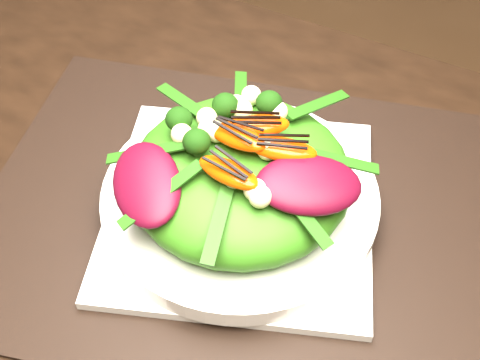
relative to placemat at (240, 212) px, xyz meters
The scene contains 9 objects.
placemat is the anchor object (origin of this frame).
plate_base 0.01m from the placemat, ahead, with size 0.24×0.24×0.01m, color silver.
salad_bowl 0.02m from the placemat, 90.00° to the left, with size 0.25×0.25×0.02m, color silver.
lettuce_mound 0.05m from the placemat, 90.00° to the left, with size 0.19×0.19×0.07m, color #347014.
radicchio_leaf 0.11m from the placemat, ahead, with size 0.09×0.06×0.02m, color #430716.
orange_segment 0.09m from the placemat, 133.96° to the left, with size 0.06×0.02×0.01m, color #EA3B03.
broccoli_floret 0.11m from the placemat, 148.74° to the left, with size 0.03×0.03×0.03m, color #143409.
macadamia_nut 0.10m from the placemat, 58.37° to the right, with size 0.02×0.02×0.02m, color beige.
balsamic_drizzle 0.10m from the placemat, 133.96° to the left, with size 0.04×0.00×0.00m, color black.
Camera 1 is at (-0.15, -0.18, 1.22)m, focal length 48.00 mm.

